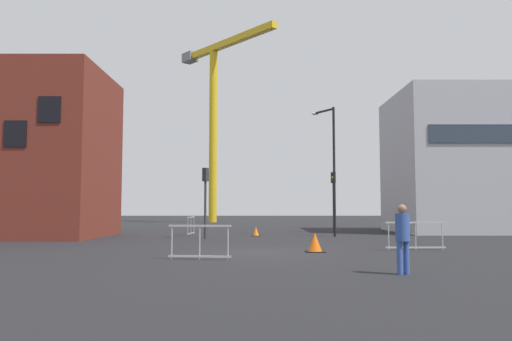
% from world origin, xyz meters
% --- Properties ---
extents(ground, '(160.00, 160.00, 0.00)m').
position_xyz_m(ground, '(0.00, 0.00, 0.00)').
color(ground, black).
extents(brick_building, '(8.11, 7.29, 9.18)m').
position_xyz_m(brick_building, '(-12.58, 9.33, 4.59)').
color(brick_building, maroon).
rests_on(brick_building, ground).
extents(office_block, '(10.35, 8.20, 9.18)m').
position_xyz_m(office_block, '(14.41, 14.70, 4.59)').
color(office_block, '#A8AAB2').
rests_on(office_block, ground).
extents(construction_crane, '(11.11, 12.08, 20.19)m').
position_xyz_m(construction_crane, '(-4.68, 36.40, 13.43)').
color(construction_crane, gold).
rests_on(construction_crane, ground).
extents(streetlamp_tall, '(1.17, 1.54, 7.36)m').
position_xyz_m(streetlamp_tall, '(4.24, 10.00, 4.34)').
color(streetlamp_tall, black).
rests_on(streetlamp_tall, ground).
extents(traffic_light_median, '(0.34, 0.39, 3.69)m').
position_xyz_m(traffic_light_median, '(-2.71, 7.70, 2.50)').
color(traffic_light_median, '#2D2D30').
rests_on(traffic_light_median, ground).
extents(traffic_light_far, '(0.35, 0.39, 3.93)m').
position_xyz_m(traffic_light_far, '(4.99, 14.16, 2.64)').
color(traffic_light_far, '#2D2D30').
rests_on(traffic_light_far, ground).
extents(pedestrian_walking, '(0.34, 0.34, 1.70)m').
position_xyz_m(pedestrian_walking, '(3.51, -5.91, 0.99)').
color(pedestrian_walking, '#33519E').
rests_on(pedestrian_walking, ground).
extents(safety_barrier_rear, '(0.22, 1.88, 1.08)m').
position_xyz_m(safety_barrier_rear, '(-3.90, 11.11, 0.56)').
color(safety_barrier_rear, '#9EA0A5').
rests_on(safety_barrier_rear, ground).
extents(safety_barrier_left_run, '(1.99, 0.32, 1.08)m').
position_xyz_m(safety_barrier_left_run, '(-1.83, -2.47, 0.56)').
color(safety_barrier_left_run, '#B2B5BA').
rests_on(safety_barrier_left_run, ground).
extents(safety_barrier_mid_span, '(2.31, 0.12, 1.08)m').
position_xyz_m(safety_barrier_mid_span, '(6.04, 0.97, 0.56)').
color(safety_barrier_mid_span, '#B2B5BA').
rests_on(safety_barrier_mid_span, ground).
extents(traffic_cone_orange, '(0.52, 0.52, 0.53)m').
position_xyz_m(traffic_cone_orange, '(-0.08, 10.26, 0.24)').
color(traffic_cone_orange, black).
rests_on(traffic_cone_orange, ground).
extents(traffic_cone_on_verge, '(0.69, 0.69, 0.70)m').
position_xyz_m(traffic_cone_on_verge, '(2.09, 0.16, 0.33)').
color(traffic_cone_on_verge, black).
rests_on(traffic_cone_on_verge, ground).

